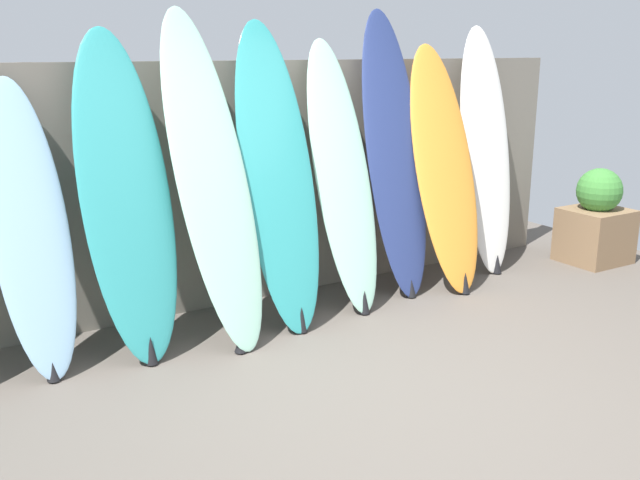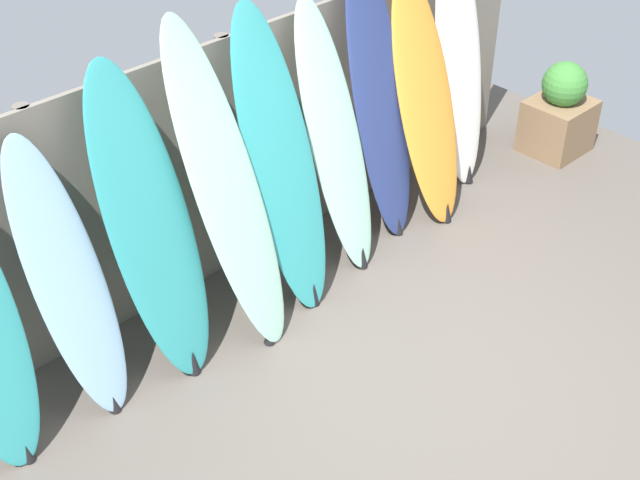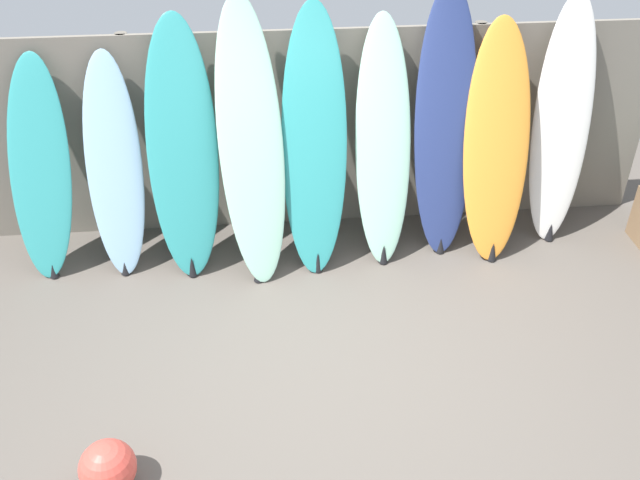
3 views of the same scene
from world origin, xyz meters
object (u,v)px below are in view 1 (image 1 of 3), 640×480
at_px(surfboard_orange_7, 444,169).
at_px(surfboard_teal_4, 278,178).
at_px(surfboard_seafoam_3, 212,179).
at_px(surfboard_white_8, 486,152).
at_px(surfboard_skyblue_1, 30,229).
at_px(surfboard_teal_2, 126,197).
at_px(planter_box, 596,221).
at_px(surfboard_seafoam_5, 343,177).
at_px(surfboard_navy_6, 395,156).

bearing_deg(surfboard_orange_7, surfboard_teal_4, -179.68).
bearing_deg(surfboard_orange_7, surfboard_seafoam_3, -178.43).
relative_size(surfboard_orange_7, surfboard_white_8, 0.93).
distance_m(surfboard_skyblue_1, surfboard_seafoam_3, 1.13).
xyz_separation_m(surfboard_skyblue_1, surfboard_seafoam_3, (1.11, -0.13, 0.21)).
distance_m(surfboard_teal_2, surfboard_white_8, 3.15).
xyz_separation_m(surfboard_orange_7, planter_box, (1.62, -0.24, -0.58)).
relative_size(surfboard_teal_2, surfboard_white_8, 0.98).
height_order(surfboard_seafoam_3, surfboard_seafoam_5, surfboard_seafoam_3).
distance_m(surfboard_seafoam_3, surfboard_seafoam_5, 1.08).
bearing_deg(surfboard_teal_2, surfboard_white_8, 2.73).
xyz_separation_m(surfboard_teal_2, surfboard_navy_6, (2.13, 0.09, 0.08)).
relative_size(surfboard_seafoam_5, surfboard_white_8, 0.95).
xyz_separation_m(surfboard_teal_4, surfboard_seafoam_5, (0.57, 0.06, -0.05)).
height_order(surfboard_seafoam_3, surfboard_white_8, surfboard_seafoam_3).
xyz_separation_m(surfboard_white_8, planter_box, (1.02, -0.40, -0.65)).
height_order(surfboard_seafoam_5, surfboard_orange_7, surfboard_seafoam_5).
height_order(surfboard_teal_2, surfboard_white_8, surfboard_white_8).
height_order(surfboard_orange_7, surfboard_white_8, surfboard_white_8).
bearing_deg(planter_box, surfboard_teal_2, 176.52).
bearing_deg(surfboard_white_8, surfboard_orange_7, -164.33).
height_order(surfboard_seafoam_5, surfboard_white_8, surfboard_white_8).
relative_size(surfboard_seafoam_3, surfboard_white_8, 1.04).
xyz_separation_m(surfboard_skyblue_1, surfboard_white_8, (3.71, 0.09, 0.17)).
bearing_deg(surfboard_orange_7, surfboard_skyblue_1, 178.58).
bearing_deg(surfboard_skyblue_1, surfboard_seafoam_3, -6.82).
relative_size(surfboard_teal_4, surfboard_navy_6, 0.95).
xyz_separation_m(surfboard_navy_6, surfboard_white_8, (1.01, 0.06, -0.05)).
bearing_deg(surfboard_teal_2, surfboard_skyblue_1, 174.02).
relative_size(surfboard_skyblue_1, surfboard_teal_4, 0.83).
bearing_deg(surfboard_white_8, surfboard_teal_4, -175.19).
relative_size(surfboard_teal_2, surfboard_navy_6, 0.93).
relative_size(surfboard_white_8, planter_box, 2.42).
height_order(surfboard_teal_2, surfboard_seafoam_5, surfboard_teal_2).
bearing_deg(surfboard_white_8, planter_box, -21.60).
distance_m(surfboard_seafoam_3, surfboard_orange_7, 2.01).
bearing_deg(surfboard_seafoam_5, surfboard_navy_6, 6.28).
distance_m(surfboard_seafoam_5, surfboard_navy_6, 0.53).
relative_size(surfboard_teal_4, surfboard_white_8, 1.00).
bearing_deg(surfboard_teal_2, surfboard_seafoam_5, 1.15).
height_order(surfboard_seafoam_3, surfboard_navy_6, surfboard_navy_6).
bearing_deg(surfboard_orange_7, planter_box, -8.27).
bearing_deg(surfboard_seafoam_3, surfboard_seafoam_5, 5.64).
height_order(surfboard_teal_2, surfboard_seafoam_3, surfboard_seafoam_3).
bearing_deg(planter_box, surfboard_orange_7, 171.73).
relative_size(surfboard_orange_7, planter_box, 2.26).
xyz_separation_m(surfboard_teal_2, surfboard_orange_7, (2.54, -0.02, -0.05)).
relative_size(surfboard_teal_2, surfboard_orange_7, 1.05).
bearing_deg(surfboard_teal_4, surfboard_seafoam_5, 5.95).
distance_m(surfboard_teal_4, surfboard_navy_6, 1.09).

